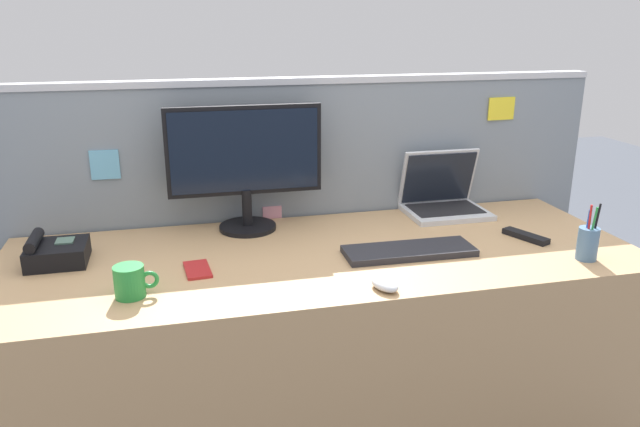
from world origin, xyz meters
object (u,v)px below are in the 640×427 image
object	(u,v)px
cell_phone_red_case	(197,270)
laptop	(443,197)
desk_phone	(56,252)
pen_cup	(588,243)
computer_mouse_right_hand	(385,284)
coffee_mug	(130,281)
keyboard_main	(409,251)
tv_remote	(526,236)
desktop_monitor	(245,159)

from	to	relation	value
cell_phone_red_case	laptop	bearing A→B (deg)	16.60
desk_phone	pen_cup	size ratio (longest dim) A/B	0.95
computer_mouse_right_hand	coffee_mug	world-z (taller)	coffee_mug
computer_mouse_right_hand	pen_cup	bearing A→B (deg)	-12.67
keyboard_main	tv_remote	distance (m)	0.45
desk_phone	keyboard_main	size ratio (longest dim) A/B	0.42
desk_phone	pen_cup	bearing A→B (deg)	-12.58
desktop_monitor	coffee_mug	distance (m)	0.67
tv_remote	cell_phone_red_case	bearing A→B (deg)	158.17
computer_mouse_right_hand	pen_cup	size ratio (longest dim) A/B	0.52
computer_mouse_right_hand	tv_remote	xyz separation A→B (m)	(0.62, 0.28, -0.01)
laptop	cell_phone_red_case	distance (m)	1.06
laptop	cell_phone_red_case	world-z (taller)	laptop
laptop	coffee_mug	distance (m)	1.28
desktop_monitor	desk_phone	world-z (taller)	desktop_monitor
desktop_monitor	laptop	world-z (taller)	desktop_monitor
cell_phone_red_case	tv_remote	distance (m)	1.14
cell_phone_red_case	coffee_mug	xyz separation A→B (m)	(-0.19, -0.14, 0.04)
computer_mouse_right_hand	cell_phone_red_case	size ratio (longest dim) A/B	0.72
cell_phone_red_case	coffee_mug	bearing A→B (deg)	-147.77
laptop	pen_cup	bearing A→B (deg)	-67.53
desktop_monitor	tv_remote	size ratio (longest dim) A/B	3.26
keyboard_main	desktop_monitor	bearing A→B (deg)	142.70
desk_phone	computer_mouse_right_hand	bearing A→B (deg)	-24.64
pen_cup	coffee_mug	world-z (taller)	pen_cup
keyboard_main	pen_cup	bearing A→B (deg)	-17.29
keyboard_main	coffee_mug	distance (m)	0.88
laptop	keyboard_main	distance (m)	0.50
computer_mouse_right_hand	coffee_mug	bearing A→B (deg)	152.12
pen_cup	tv_remote	bearing A→B (deg)	111.27
desk_phone	cell_phone_red_case	world-z (taller)	desk_phone
tv_remote	coffee_mug	xyz separation A→B (m)	(-1.33, -0.16, 0.04)
keyboard_main	coffee_mug	world-z (taller)	coffee_mug
desk_phone	cell_phone_red_case	distance (m)	0.46
laptop	computer_mouse_right_hand	world-z (taller)	laptop
coffee_mug	desktop_monitor	bearing A→B (deg)	52.26
laptop	keyboard_main	xyz separation A→B (m)	(-0.30, -0.40, -0.05)
pen_cup	desk_phone	bearing A→B (deg)	167.42
computer_mouse_right_hand	desk_phone	bearing A→B (deg)	137.44
keyboard_main	tv_remote	xyz separation A→B (m)	(0.45, 0.04, -0.00)
coffee_mug	computer_mouse_right_hand	bearing A→B (deg)	-9.96
computer_mouse_right_hand	desktop_monitor	bearing A→B (deg)	98.80
desk_phone	coffee_mug	size ratio (longest dim) A/B	1.47
pen_cup	desktop_monitor	bearing A→B (deg)	151.26
keyboard_main	computer_mouse_right_hand	world-z (taller)	computer_mouse_right_hand
laptop	cell_phone_red_case	xyz separation A→B (m)	(-0.98, -0.38, -0.06)
computer_mouse_right_hand	pen_cup	distance (m)	0.71
computer_mouse_right_hand	tv_remote	bearing A→B (deg)	6.44
computer_mouse_right_hand	pen_cup	xyz separation A→B (m)	(0.71, 0.06, 0.04)
desktop_monitor	laptop	distance (m)	0.81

